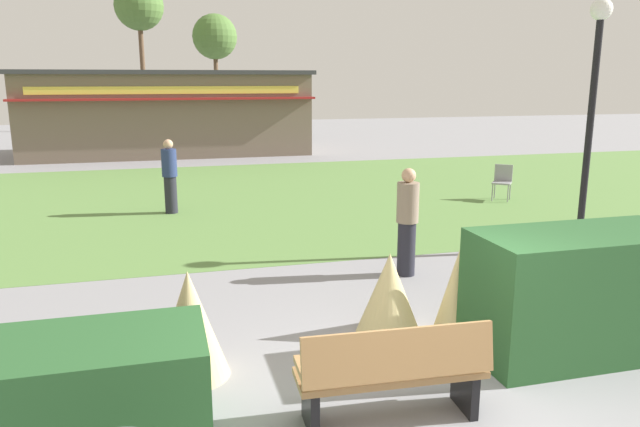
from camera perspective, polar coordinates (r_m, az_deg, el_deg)
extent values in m
plane|color=gray|center=(5.72, 10.28, -19.31)|extent=(80.00, 80.00, 0.00)
cube|color=#5B8442|center=(15.71, -6.81, 1.57)|extent=(36.00, 12.00, 0.01)
cube|color=#9E7547|center=(5.57, 6.71, -14.80)|extent=(1.72, 0.56, 0.06)
cube|color=#9E7547|center=(5.26, 7.58, -13.15)|extent=(1.70, 0.21, 0.44)
cube|color=black|center=(5.51, -0.93, -17.71)|extent=(0.10, 0.44, 0.45)
cube|color=black|center=(5.93, 13.61, -15.73)|extent=(0.10, 0.44, 0.45)
cube|color=#9E7547|center=(5.33, -1.81, -14.59)|extent=(0.08, 0.44, 0.06)
cube|color=#9E7547|center=(5.81, 14.52, -12.60)|extent=(0.08, 0.44, 0.06)
cube|color=#28562B|center=(5.50, -20.63, -15.67)|extent=(1.83, 1.10, 0.95)
cube|color=#28562B|center=(7.27, 23.44, -6.97)|extent=(2.38, 1.10, 1.39)
cone|color=#D1BC7F|center=(7.28, 6.58, -7.56)|extent=(0.79, 0.79, 1.00)
cone|color=#D1BC7F|center=(6.35, -12.28, -10.25)|extent=(0.79, 0.79, 1.14)
cone|color=#D1BC7F|center=(7.35, 13.10, -7.10)|extent=(0.61, 0.61, 1.13)
cylinder|color=black|center=(11.75, 23.36, -2.72)|extent=(0.22, 0.22, 0.20)
cylinder|color=black|center=(11.43, 24.19, 6.44)|extent=(0.12, 0.12, 3.97)
sphere|color=white|center=(11.44, 25.20, 17.17)|extent=(0.36, 0.36, 0.36)
cube|color=#6B5B4C|center=(25.60, -14.20, 9.12)|extent=(10.96, 4.49, 3.17)
cube|color=#333338|center=(25.56, -14.41, 12.85)|extent=(11.26, 4.79, 0.16)
cube|color=maroon|center=(23.15, -14.17, 10.52)|extent=(11.06, 0.36, 0.08)
cube|color=#D8CC4C|center=(23.30, -14.22, 11.31)|extent=(9.87, 0.04, 0.28)
cube|color=gray|center=(15.79, 16.91, 2.81)|extent=(0.62, 0.62, 0.04)
cube|color=gray|center=(15.95, 17.06, 3.70)|extent=(0.36, 0.31, 0.44)
cylinder|color=gray|center=(15.67, 16.07, 1.95)|extent=(0.03, 0.03, 0.45)
cylinder|color=gray|center=(15.62, 17.45, 1.83)|extent=(0.03, 0.03, 0.45)
cylinder|color=gray|center=(16.04, 16.28, 2.18)|extent=(0.03, 0.03, 0.45)
cylinder|color=gray|center=(15.99, 17.63, 2.06)|extent=(0.03, 0.03, 0.45)
cylinder|color=#23232D|center=(9.45, 8.21, -3.33)|extent=(0.28, 0.28, 0.85)
cylinder|color=gray|center=(9.27, 8.36, 1.04)|extent=(0.34, 0.34, 0.62)
sphere|color=tan|center=(9.20, 8.44, 3.61)|extent=(0.22, 0.22, 0.22)
cylinder|color=#23232D|center=(14.09, -14.00, 1.74)|extent=(0.28, 0.28, 0.85)
cylinder|color=navy|center=(13.98, -14.16, 4.70)|extent=(0.34, 0.34, 0.62)
sphere|color=tan|center=(13.93, -14.26, 6.41)|extent=(0.22, 0.22, 0.22)
cube|color=navy|center=(34.43, -15.53, 8.14)|extent=(4.25, 1.93, 0.60)
cube|color=black|center=(34.41, -15.83, 8.84)|extent=(2.36, 1.65, 0.44)
cylinder|color=black|center=(35.34, -13.34, 7.99)|extent=(0.65, 0.24, 0.64)
cylinder|color=black|center=(33.51, -13.32, 7.75)|extent=(0.65, 0.24, 0.64)
cylinder|color=black|center=(35.44, -17.58, 7.76)|extent=(0.65, 0.24, 0.64)
cylinder|color=black|center=(33.61, -17.80, 7.50)|extent=(0.65, 0.24, 0.64)
cube|color=silver|center=(34.77, -7.03, 8.54)|extent=(4.26, 1.94, 0.60)
cube|color=black|center=(34.72, -7.29, 9.24)|extent=(2.36, 1.66, 0.44)
cylinder|color=black|center=(35.94, -5.21, 8.35)|extent=(0.65, 0.24, 0.64)
cylinder|color=black|center=(34.14, -4.57, 8.13)|extent=(0.65, 0.24, 0.64)
cylinder|color=black|center=(35.50, -9.37, 8.18)|extent=(0.65, 0.24, 0.64)
cylinder|color=black|center=(33.68, -8.94, 7.96)|extent=(0.65, 0.24, 0.64)
cylinder|color=brown|center=(37.76, -16.45, 12.20)|extent=(0.28, 0.28, 6.03)
sphere|color=#4C7233|center=(37.98, -16.85, 18.40)|extent=(2.80, 2.80, 2.80)
cylinder|color=brown|center=(39.74, -9.79, 11.42)|extent=(0.28, 0.28, 4.50)
sphere|color=#4C7233|center=(39.82, -9.98, 16.24)|extent=(2.80, 2.80, 2.80)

